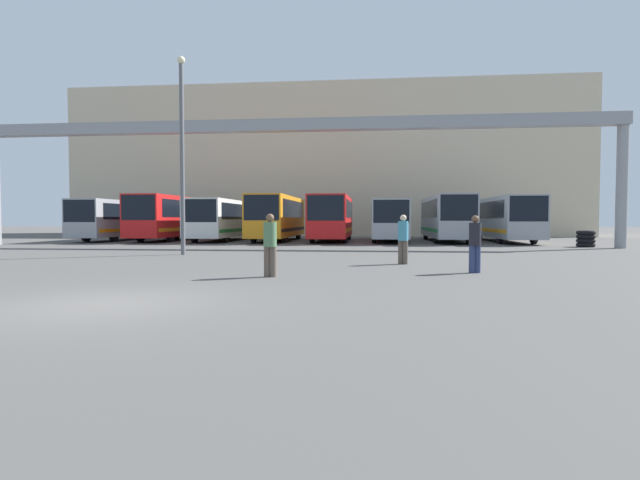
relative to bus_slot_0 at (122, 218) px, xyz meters
The scene contains 16 objects.
ground_plane 32.06m from the bus_slot_0, 62.91° to the right, with size 200.00×200.00×0.00m, color #514F4C.
building_backdrop 22.55m from the bus_slot_0, 48.09° to the left, with size 51.07×12.00×14.84m.
overhead_gantry 17.25m from the bus_slot_0, 28.48° to the right, with size 38.46×0.80×7.57m.
bus_slot_0 is the anchor object (origin of this frame).
bus_slot_1 4.17m from the bus_slot_0, ahead, with size 2.59×11.88×3.35m.
bus_slot_2 8.36m from the bus_slot_0, ahead, with size 2.61×10.22×3.05m.
bus_slot_3 12.50m from the bus_slot_0, ahead, with size 2.56×11.16×3.32m.
bus_slot_4 16.68m from the bus_slot_0, ahead, with size 2.60×10.13×3.27m.
bus_slot_5 20.83m from the bus_slot_0, ahead, with size 2.48×10.87×2.95m.
bus_slot_6 24.99m from the bus_slot_0, ahead, with size 2.51×11.76×3.27m.
bus_slot_7 29.16m from the bus_slot_0, ahead, with size 2.52×11.39×3.17m.
pedestrian_far_center 31.67m from the bus_slot_0, 44.04° to the right, with size 0.36×0.36×1.74m.
pedestrian_mid_right 29.06m from the bus_slot_0, 54.65° to the right, with size 0.37×0.37×1.78m.
pedestrian_mid_left 28.33m from the bus_slot_0, 42.83° to the right, with size 0.37×0.37×1.79m.
tire_stack 32.84m from the bus_slot_0, 11.88° to the right, with size 1.04×1.04×0.96m.
lamp_post 19.18m from the bus_slot_0, 54.43° to the right, with size 0.36×0.36×9.01m.
Camera 1 is at (5.11, -8.96, 1.62)m, focal length 28.00 mm.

